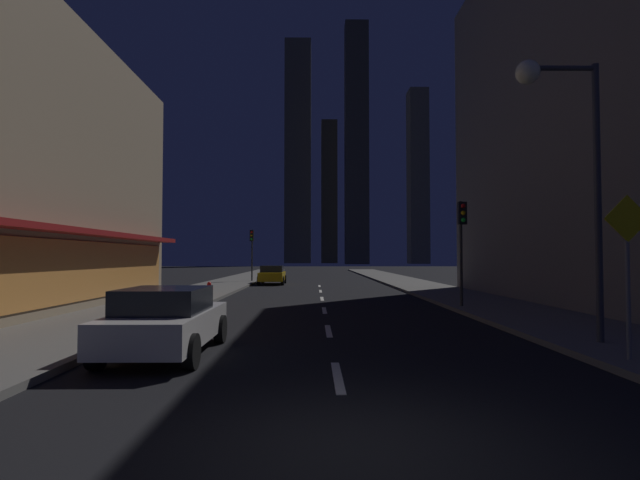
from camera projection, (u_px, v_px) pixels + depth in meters
name	position (u px, v px, depth m)	size (l,w,h in m)	color
ground_plane	(319.00, 285.00, 37.18)	(78.00, 136.00, 0.10)	black
sidewalk_right	(409.00, 283.00, 37.28)	(4.00, 76.00, 0.15)	#605E59
sidewalk_left	(229.00, 283.00, 37.09)	(4.00, 76.00, 0.15)	#605E59
lane_marking_center	(324.00, 310.00, 18.79)	(0.16, 33.40, 0.01)	silver
skyscraper_distant_tall	(298.00, 152.00, 159.51)	(8.69, 6.70, 74.44)	brown
skyscraper_distant_mid	(329.00, 193.00, 160.25)	(5.22, 8.43, 47.31)	#353328
skyscraper_distant_short	(357.00, 143.00, 138.20)	(6.72, 5.33, 70.12)	#494537
skyscraper_distant_slender	(418.00, 177.00, 146.55)	(5.74, 6.75, 53.41)	#645F4B
car_parked_near	(166.00, 320.00, 10.30)	(1.98, 4.24, 1.45)	silver
car_parked_far	(272.00, 275.00, 36.69)	(1.98, 4.24, 1.45)	gold
fire_hydrant_far_left	(209.00, 288.00, 25.01)	(0.42, 0.30, 0.65)	red
traffic_light_near_right	(462.00, 230.00, 19.06)	(0.32, 0.48, 4.20)	#2D2D2D
traffic_light_far_left	(252.00, 244.00, 39.24)	(0.32, 0.48, 4.20)	#2D2D2D
street_lamp_right	(562.00, 131.00, 11.17)	(1.96, 0.56, 6.58)	#38383D
pedestrian_crossing_sign	(628.00, 262.00, 9.15)	(0.91, 0.08, 3.15)	slate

